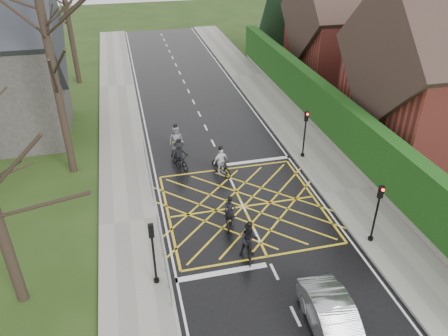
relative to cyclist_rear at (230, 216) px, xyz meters
name	(u,v)px	position (x,y,z in m)	size (l,w,h in m)	color
ground	(243,207)	(1.08, 1.35, -0.55)	(120.00, 120.00, 0.00)	#1C3210
road	(243,207)	(1.08, 1.35, -0.55)	(9.00, 80.00, 0.01)	black
sidewalk_right	(346,191)	(7.08, 1.35, -0.48)	(3.00, 80.00, 0.15)	gray
sidewalk_left	(129,222)	(-4.92, 1.35, -0.48)	(3.00, 80.00, 0.15)	gray
stone_wall	(329,136)	(8.83, 7.35, -0.20)	(0.50, 38.00, 0.70)	slate
hedge	(332,113)	(8.83, 7.35, 1.55)	(0.90, 38.00, 2.80)	#13350E
house_far	(348,29)	(15.83, 19.35, 3.81)	(9.80, 8.80, 10.30)	maroon
conifer	(276,7)	(11.83, 27.35, 4.44)	(4.60, 4.60, 10.00)	black
tree_near	(47,40)	(-7.92, 7.35, 7.36)	(9.24, 9.24, 11.44)	black
railing_south	(163,253)	(-3.57, -2.15, 0.23)	(0.05, 5.04, 1.03)	slate
railing_north	(148,167)	(-3.57, 5.35, 0.23)	(0.05, 6.04, 1.03)	slate
traffic_light_ne	(305,135)	(6.18, 5.55, 1.11)	(0.24, 0.31, 3.21)	black
traffic_light_se	(376,214)	(6.18, -2.85, 1.11)	(0.24, 0.31, 3.21)	black
traffic_light_sw	(154,254)	(-4.02, -3.14, 1.11)	(0.24, 0.31, 3.21)	black
cyclist_rear	(230,216)	(0.00, 0.00, 0.00)	(1.18, 1.85, 1.70)	black
cyclist_back	(249,243)	(0.28, -2.38, 0.17)	(0.98, 1.98, 1.91)	black
cyclist_mid	(179,157)	(-1.58, 6.33, 0.14)	(1.37, 2.05, 1.88)	black
cyclist_front	(221,164)	(0.68, 4.86, 0.14)	(1.23, 1.93, 1.87)	black
cyclist_lead	(176,143)	(-1.49, 8.22, 0.13)	(0.89, 2.03, 1.97)	yellow
car	(335,323)	(2.08, -7.31, 0.16)	(1.50, 4.30, 1.42)	#AAABB1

